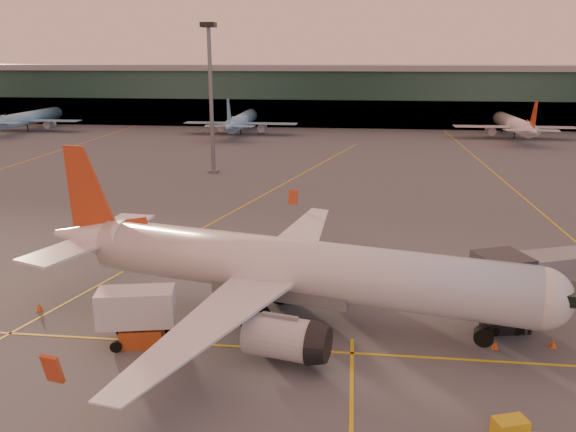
# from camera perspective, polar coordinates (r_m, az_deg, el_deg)

# --- Properties ---
(ground) EXTENTS (600.00, 600.00, 0.00)m
(ground) POSITION_cam_1_polar(r_m,az_deg,el_deg) (37.02, -1.64, -17.14)
(ground) COLOR #4C4F54
(ground) RESTS_ON ground
(taxi_markings) EXTENTS (100.12, 173.00, 0.01)m
(taxi_markings) POSITION_cam_1_polar(r_m,az_deg,el_deg) (78.74, -2.32, 1.09)
(taxi_markings) COLOR yellow
(taxi_markings) RESTS_ON ground
(terminal) EXTENTS (400.00, 20.00, 17.60)m
(terminal) POSITION_cam_1_polar(r_m,az_deg,el_deg) (172.91, 5.17, 12.11)
(terminal) COLOR #19382D
(terminal) RESTS_ON ground
(mast_west_near) EXTENTS (2.40, 2.40, 25.60)m
(mast_west_near) POSITION_cam_1_polar(r_m,az_deg,el_deg) (99.89, -7.86, 12.76)
(mast_west_near) COLOR slate
(mast_west_near) RESTS_ON ground
(distant_aircraft_row) EXTENTS (350.00, 34.00, 13.00)m
(distant_aircraft_row) POSITION_cam_1_polar(r_m,az_deg,el_deg) (150.18, 9.00, 8.04)
(distant_aircraft_row) COLOR #80B3D6
(distant_aircraft_row) RESTS_ON ground
(main_airplane) EXTENTS (42.32, 38.50, 12.89)m
(main_airplane) POSITION_cam_1_polar(r_m,az_deg,el_deg) (44.14, -0.66, -5.32)
(main_airplane) COLOR white
(main_airplane) RESTS_ON ground
(catering_truck) EXTENTS (5.77, 3.40, 4.20)m
(catering_truck) POSITION_cam_1_polar(r_m,az_deg,el_deg) (42.33, -15.02, -9.53)
(catering_truck) COLOR #B24719
(catering_truck) RESTS_ON ground
(gpu_cart) EXTENTS (2.12, 1.65, 1.09)m
(gpu_cart) POSITION_cam_1_polar(r_m,az_deg,el_deg) (35.11, 21.64, -19.41)
(gpu_cart) COLOR gold
(gpu_cart) RESTS_ON ground
(pushback_tug) EXTENTS (3.65, 2.44, 1.73)m
(pushback_tug) POSITION_cam_1_polar(r_m,az_deg,el_deg) (46.50, 21.24, -10.01)
(pushback_tug) COLOR black
(pushback_tug) RESTS_ON ground
(cone_nose) EXTENTS (0.48, 0.48, 0.62)m
(cone_nose) POSITION_cam_1_polar(r_m,az_deg,el_deg) (45.57, 25.34, -11.62)
(cone_nose) COLOR #FB530D
(cone_nose) RESTS_ON ground
(cone_tail) EXTENTS (0.50, 0.50, 0.64)m
(cone_tail) POSITION_cam_1_polar(r_m,az_deg,el_deg) (51.07, -23.95, -8.44)
(cone_tail) COLOR #FB530D
(cone_tail) RESTS_ON ground
(cone_wing_left) EXTENTS (0.49, 0.49, 0.62)m
(cone_wing_left) POSITION_cam_1_polar(r_m,az_deg,el_deg) (62.76, 2.26, -2.55)
(cone_wing_left) COLOR #FB530D
(cone_wing_left) RESTS_ON ground
(cone_fwd) EXTENTS (0.46, 0.46, 0.59)m
(cone_fwd) POSITION_cam_1_polar(r_m,az_deg,el_deg) (43.77, 20.31, -12.20)
(cone_fwd) COLOR #FB530D
(cone_fwd) RESTS_ON ground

